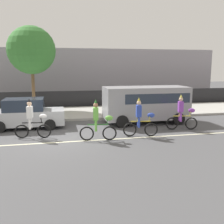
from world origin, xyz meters
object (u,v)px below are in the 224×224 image
Objects in this scene: parade_cyclist_lime at (98,123)px; parked_car_silver at (26,114)px; parked_van_grey at (147,102)px; parade_cyclist_purple at (182,114)px; parade_cyclist_cobalt at (141,120)px; parade_cyclist_zebra at (33,121)px.

parked_car_silver is (-3.53, 3.34, -0.06)m from parade_cyclist_lime.
parked_van_grey is 7.04m from parked_car_silver.
parade_cyclist_lime is 1.00× the size of parade_cyclist_purple.
parade_cyclist_cobalt is at bearing -114.37° from parked_van_grey.
parade_cyclist_purple is (2.62, 0.86, 0.00)m from parade_cyclist_cobalt.
parade_cyclist_cobalt is 0.38× the size of parked_van_grey.
parked_van_grey is (1.35, 2.97, 0.44)m from parade_cyclist_cobalt.
parade_cyclist_lime is at bearing -172.56° from parade_cyclist_cobalt.
parade_cyclist_cobalt is at bearing -8.45° from parade_cyclist_zebra.
parked_van_grey is (3.49, 3.25, 0.44)m from parade_cyclist_lime.
parade_cyclist_purple is 8.58m from parked_car_silver.
parade_cyclist_purple is 0.47× the size of parked_car_silver.
parade_cyclist_lime is at bearing -136.99° from parked_van_grey.
parade_cyclist_cobalt is at bearing -161.79° from parade_cyclist_purple.
parade_cyclist_zebra is 3.16m from parade_cyclist_lime.
parade_cyclist_zebra is at bearing -179.25° from parade_cyclist_purple.
parked_van_grey reaches higher than parade_cyclist_zebra.
parked_van_grey is at bearing -0.74° from parked_car_silver.
parked_van_grey is (-1.28, 2.11, 0.44)m from parade_cyclist_purple.
parked_van_grey reaches higher than parked_car_silver.
parked_car_silver is at bearing 165.14° from parade_cyclist_purple.
parade_cyclist_purple is at bearing 13.49° from parade_cyclist_lime.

